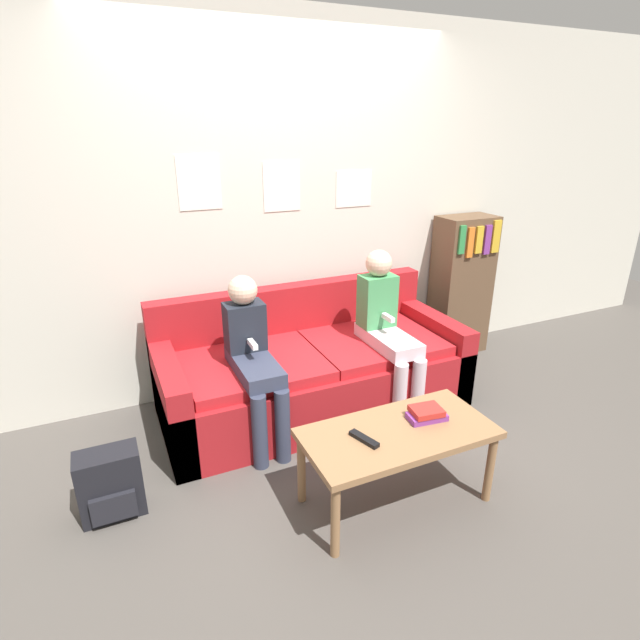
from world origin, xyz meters
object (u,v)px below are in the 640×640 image
person_left (253,354)px  tv_remote (364,439)px  couch (312,370)px  backpack (111,485)px  bookshelf (461,285)px  coffee_table (398,439)px  person_right (387,324)px

person_left → tv_remote: bearing=-71.8°
couch → backpack: bearing=-157.5°
person_left → bookshelf: bearing=15.4°
person_left → tv_remote: size_ratio=5.95×
couch → bookshelf: (1.54, 0.34, 0.32)m
backpack → bookshelf: bearing=17.4°
tv_remote → backpack: bearing=137.7°
tv_remote → backpack: 1.30m
coffee_table → bookshelf: bookshelf is taller
coffee_table → person_right: bearing=62.4°
person_left → bookshelf: bookshelf is taller
couch → backpack: (-1.36, -0.56, -0.09)m
tv_remote → bookshelf: 2.25m
tv_remote → couch: bearing=61.6°
person_right → bookshelf: size_ratio=0.93×
person_right → tv_remote: 1.11m
couch → coffee_table: couch is taller
couch → person_left: 0.61m
person_right → tv_remote: (-0.66, -0.88, -0.17)m
couch → backpack: couch is taller
coffee_table → backpack: coffee_table is taller
tv_remote → backpack: (-1.16, 0.52, -0.27)m
couch → coffee_table: bearing=-89.5°
coffee_table → person_left: size_ratio=0.95×
coffee_table → backpack: size_ratio=2.68×
bookshelf → coffee_table: bearing=-137.2°
person_right → backpack: (-1.82, -0.36, -0.44)m
couch → person_left: size_ratio=2.00×
person_left → person_right: person_right is taller
person_left → person_right: 0.94m
person_right → tv_remote: size_ratio=6.31×
person_left → person_right: bearing=0.6°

